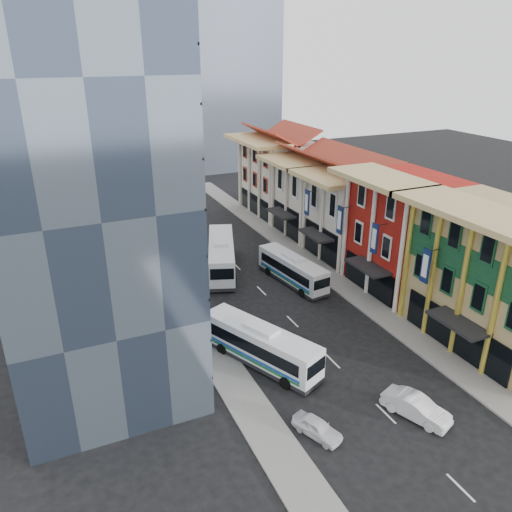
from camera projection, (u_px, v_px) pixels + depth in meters
name	position (u px, v px, depth m)	size (l,w,h in m)	color
ground	(395.00, 423.00, 34.27)	(200.00, 200.00, 0.00)	black
sidewalk_right	(330.00, 276.00, 55.94)	(3.00, 90.00, 0.15)	slate
sidewalk_left	(184.00, 306.00, 49.55)	(3.00, 90.00, 0.15)	slate
shophouse_tan	(500.00, 279.00, 41.41)	(8.00, 14.00, 12.00)	tan
shophouse_red	(405.00, 234.00, 51.51)	(8.00, 10.00, 12.00)	#A31B12
shophouse_cream_near	(352.00, 217.00, 59.89)	(8.00, 9.00, 10.00)	silver
shophouse_cream_mid	(314.00, 197.00, 67.46)	(8.00, 9.00, 10.00)	silver
shophouse_cream_far	(279.00, 177.00, 76.10)	(8.00, 12.00, 11.00)	silver
office_tower	(76.00, 172.00, 38.03)	(12.00, 26.00, 30.00)	#404E65
office_block_far	(74.00, 196.00, 60.86)	(10.00, 18.00, 14.00)	gray
bus_left_near	(261.00, 345.00, 40.08)	(2.56, 10.92, 3.50)	white
bus_left_far	(221.00, 255.00, 56.83)	(2.85, 12.16, 3.90)	silver
bus_right	(292.00, 269.00, 53.98)	(2.36, 10.10, 3.24)	silver
sedan_left	(317.00, 428.00, 32.97)	(1.44, 3.58, 1.22)	white
sedan_right	(416.00, 407.00, 34.54)	(1.67, 4.78, 1.58)	silver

